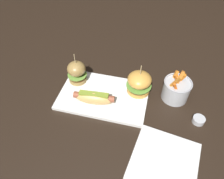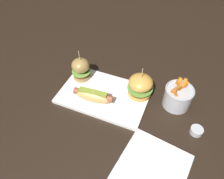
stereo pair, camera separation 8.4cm
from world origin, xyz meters
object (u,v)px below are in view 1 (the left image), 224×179
platter_main (104,96)px  slider_left (77,72)px  sauce_ramekin (199,120)px  fries_bucket (176,89)px  slider_right (139,83)px  side_plate (164,161)px  hot_dog (94,97)px

platter_main → slider_left: 0.15m
sauce_ramekin → fries_bucket: bearing=132.3°
slider_right → side_plate: bearing=-64.8°
slider_right → slider_left: bearing=-179.5°
slider_left → fries_bucket: slider_left is taller
platter_main → hot_dog: bearing=-117.9°
slider_right → fries_bucket: slider_right is taller
platter_main → slider_right: size_ratio=2.62×
slider_left → slider_right: (0.27, 0.00, -0.00)m
slider_left → side_plate: size_ratio=0.68×
platter_main → sauce_ramekin: size_ratio=7.90×
platter_main → fries_bucket: size_ratio=2.59×
platter_main → side_plate: (0.27, -0.23, -0.00)m
hot_dog → side_plate: bearing=-31.2°
platter_main → slider_left: size_ratio=2.53×
slider_left → fries_bucket: 0.42m
sauce_ramekin → hot_dog: bearing=-178.2°
hot_dog → fries_bucket: 0.33m
slider_left → slider_right: bearing=0.5°
platter_main → fries_bucket: fries_bucket is taller
slider_left → side_plate: 0.49m
hot_dog → sauce_ramekin: (0.41, 0.01, -0.03)m
platter_main → hot_dog: hot_dog is taller
slider_right → side_plate: slider_right is taller
fries_bucket → sauce_ramekin: fries_bucket is taller
platter_main → fries_bucket: bearing=13.8°
fries_bucket → side_plate: fries_bucket is taller
fries_bucket → platter_main: bearing=-166.2°
slider_right → hot_dog: bearing=-147.0°
hot_dog → slider_left: slider_left is taller
slider_left → hot_dog: bearing=-43.7°
hot_dog → side_plate: size_ratio=0.78×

